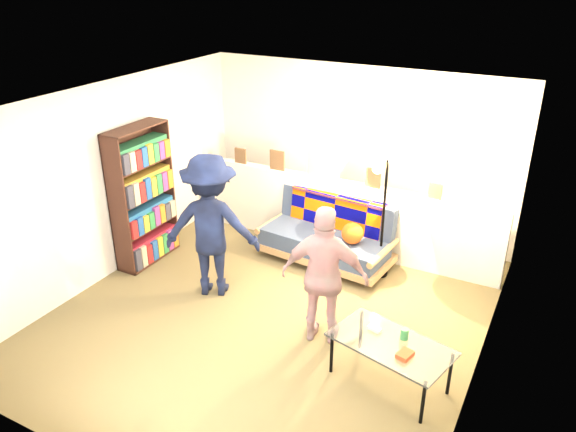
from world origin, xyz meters
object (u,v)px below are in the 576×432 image
Objects in this scene: person_left at (211,226)px; person_right at (325,276)px; bookshelf at (143,200)px; coffee_table at (392,346)px; floor_lamp at (386,191)px; futon_sofa at (329,236)px.

person_right is (1.56, -0.25, -0.10)m from person_left.
bookshelf is at bearing -23.37° from person_right.
coffee_table is 0.76× the size of floor_lamp.
person_left reaches higher than person_right.
person_right is at bearing 158.07° from coffee_table.
person_right is at bearing -9.97° from bookshelf.
bookshelf is 2.84m from person_right.
person_right is (2.80, -0.49, -0.09)m from bookshelf.
floor_lamp reaches higher than coffee_table.
coffee_table is at bearing -68.27° from floor_lamp.
floor_lamp is (2.87, 1.08, 0.29)m from bookshelf.
person_left reaches higher than futon_sofa.
floor_lamp reaches higher than person_right.
person_left is 1.58m from person_right.
coffee_table is 0.70× the size of person_left.
person_left is at bearing -141.03° from floor_lamp.
futon_sofa is at bearing -80.92° from person_right.
person_left reaches higher than coffee_table.
floor_lamp is at bearing 111.73° from coffee_table.
person_right is at bearing -92.86° from floor_lamp.
person_left is (-1.64, -1.33, -0.28)m from floor_lamp.
coffee_table is (1.50, -1.92, 0.08)m from futon_sofa.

